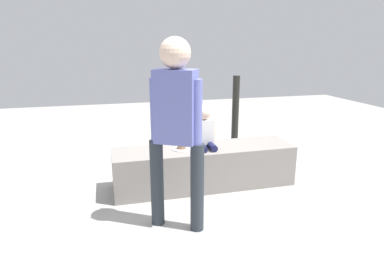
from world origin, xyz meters
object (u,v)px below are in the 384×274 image
gift_bag (213,153)px  child_seated (204,129)px  cake_plate (182,148)px  water_bottle_near_gift (233,153)px  adult_standing (176,119)px  party_cup_red (176,151)px  handbag_black_leather (194,147)px  cake_box_white (132,158)px

gift_bag → child_seated: bearing=-115.9°
cake_plate → water_bottle_near_gift: bearing=39.9°
adult_standing → party_cup_red: (0.42, 2.05, -0.97)m
party_cup_red → handbag_black_leather: (0.27, -0.10, 0.08)m
adult_standing → handbag_black_leather: bearing=70.5°
water_bottle_near_gift → party_cup_red: bearing=150.6°
gift_bag → cake_box_white: bearing=165.9°
cake_plate → party_cup_red: (0.19, 1.24, -0.44)m
party_cup_red → cake_plate: bearing=-98.6°
adult_standing → child_seated: bearing=58.6°
party_cup_red → cake_box_white: size_ratio=0.33×
cake_plate → water_bottle_near_gift: 1.31m
child_seated → cake_plate: size_ratio=2.16×
cake_plate → party_cup_red: size_ratio=2.24×
gift_bag → cake_box_white: 1.16m
adult_standing → party_cup_red: adult_standing is taller
adult_standing → gift_bag: adult_standing is taller
party_cup_red → cake_box_white: cake_box_white is taller
gift_bag → adult_standing: bearing=-118.8°
child_seated → gift_bag: child_seated is taller
gift_bag → water_bottle_near_gift: size_ratio=1.43×
adult_standing → handbag_black_leather: 2.25m
water_bottle_near_gift → cake_box_white: water_bottle_near_gift is taller
gift_bag → handbag_black_leather: (-0.18, 0.36, 0.00)m
party_cup_red → child_seated: bearing=-85.9°
party_cup_red → handbag_black_leather: bearing=-21.1°
cake_plate → gift_bag: 1.07m
cake_plate → gift_bag: (0.64, 0.77, -0.37)m
cake_plate → water_bottle_near_gift: cake_plate is taller
water_bottle_near_gift → cake_plate: bearing=-140.1°
adult_standing → cake_plate: adult_standing is taller
handbag_black_leather → cake_box_white: bearing=-175.3°
adult_standing → cake_box_white: adult_standing is taller
party_cup_red → handbag_black_leather: handbag_black_leather is taller
gift_bag → party_cup_red: 0.65m
cake_plate → handbag_black_leather: bearing=68.1°
gift_bag → party_cup_red: gift_bag is taller
child_seated → handbag_black_leather: 1.26m
cake_plate → handbag_black_leather: cake_plate is taller
party_cup_red → cake_box_white: bearing=-164.8°
child_seated → adult_standing: (-0.51, -0.83, 0.33)m
handbag_black_leather → gift_bag: bearing=-62.9°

